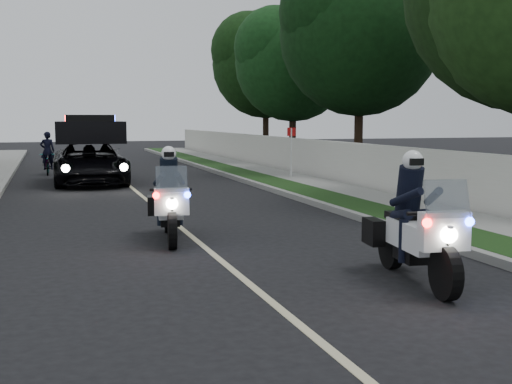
% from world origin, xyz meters
% --- Properties ---
extents(ground, '(120.00, 120.00, 0.00)m').
position_xyz_m(ground, '(0.00, 0.00, 0.00)').
color(ground, black).
rests_on(ground, ground).
extents(curb_right, '(0.20, 60.00, 0.15)m').
position_xyz_m(curb_right, '(4.10, 10.00, 0.07)').
color(curb_right, gray).
rests_on(curb_right, ground).
extents(grass_verge, '(1.20, 60.00, 0.16)m').
position_xyz_m(grass_verge, '(4.80, 10.00, 0.08)').
color(grass_verge, '#193814').
rests_on(grass_verge, ground).
extents(sidewalk_right, '(1.40, 60.00, 0.16)m').
position_xyz_m(sidewalk_right, '(6.10, 10.00, 0.08)').
color(sidewalk_right, gray).
rests_on(sidewalk_right, ground).
extents(property_wall, '(0.22, 60.00, 1.50)m').
position_xyz_m(property_wall, '(7.10, 10.00, 0.75)').
color(property_wall, beige).
rests_on(property_wall, ground).
extents(lane_marking, '(0.12, 50.00, 0.01)m').
position_xyz_m(lane_marking, '(0.00, 10.00, 0.00)').
color(lane_marking, '#BFB78C').
rests_on(lane_marking, ground).
extents(police_moto_left, '(1.01, 2.19, 1.80)m').
position_xyz_m(police_moto_left, '(-0.46, 4.67, 0.00)').
color(police_moto_left, silver).
rests_on(police_moto_left, ground).
extents(police_moto_right, '(1.04, 2.29, 1.88)m').
position_xyz_m(police_moto_right, '(2.26, 0.39, 0.00)').
color(police_moto_right, silver).
rests_on(police_moto_right, ground).
extents(police_suv, '(2.56, 5.40, 2.60)m').
position_xyz_m(police_suv, '(-1.23, 16.30, 0.00)').
color(police_suv, black).
rests_on(police_suv, ground).
extents(bicycle, '(0.62, 1.70, 0.88)m').
position_xyz_m(bicycle, '(-2.66, 20.69, 0.00)').
color(bicycle, black).
rests_on(bicycle, ground).
extents(cyclist, '(0.57, 0.38, 1.57)m').
position_xyz_m(cyclist, '(-2.66, 20.69, 0.00)').
color(cyclist, black).
rests_on(cyclist, ground).
extents(sign_post, '(0.40, 0.40, 2.04)m').
position_xyz_m(sign_post, '(6.00, 15.26, 0.00)').
color(sign_post, '#B10C0D').
rests_on(sign_post, ground).
extents(tree_right_c, '(7.97, 7.97, 11.08)m').
position_xyz_m(tree_right_c, '(9.77, 17.30, 0.00)').
color(tree_right_c, black).
rests_on(tree_right_c, ground).
extents(tree_right_d, '(6.00, 6.00, 9.92)m').
position_xyz_m(tree_right_d, '(9.48, 24.28, 0.00)').
color(tree_right_d, '#164318').
rests_on(tree_right_d, ground).
extents(tree_right_e, '(7.22, 7.22, 10.71)m').
position_xyz_m(tree_right_e, '(9.97, 30.17, 0.00)').
color(tree_right_e, '#143510').
rests_on(tree_right_e, ground).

